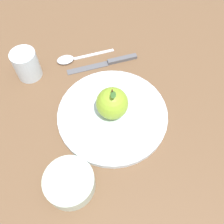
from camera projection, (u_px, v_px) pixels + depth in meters
The scene contains 7 objects.
ground_plane at pixel (110, 106), 0.63m from camera, with size 2.40×2.40×0.00m, color brown.
dinner_plate at pixel (112, 114), 0.61m from camera, with size 0.27×0.27×0.01m.
apple at pixel (111, 104), 0.57m from camera, with size 0.08×0.08×0.09m.
side_bowl at pixel (69, 182), 0.50m from camera, with size 0.10×0.10×0.04m.
cup at pixel (26, 64), 0.64m from camera, with size 0.06×0.06×0.08m.
knife at pixel (109, 62), 0.70m from camera, with size 0.03×0.20×0.01m.
spoon at pixel (72, 58), 0.70m from camera, with size 0.04×0.17×0.01m.
Camera 1 is at (0.33, -0.07, 0.53)m, focal length 39.95 mm.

